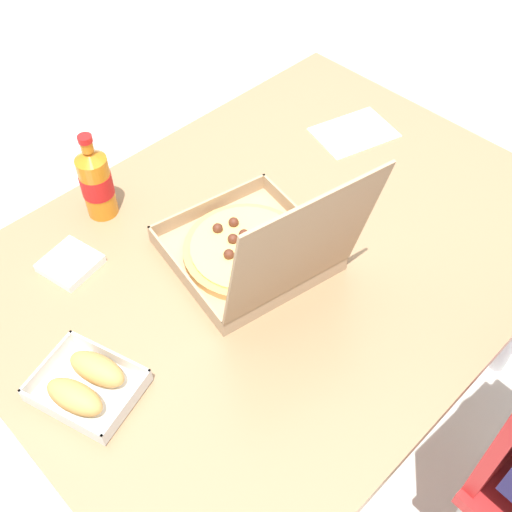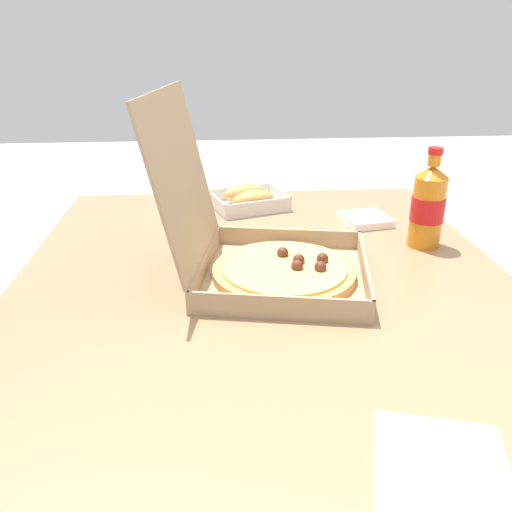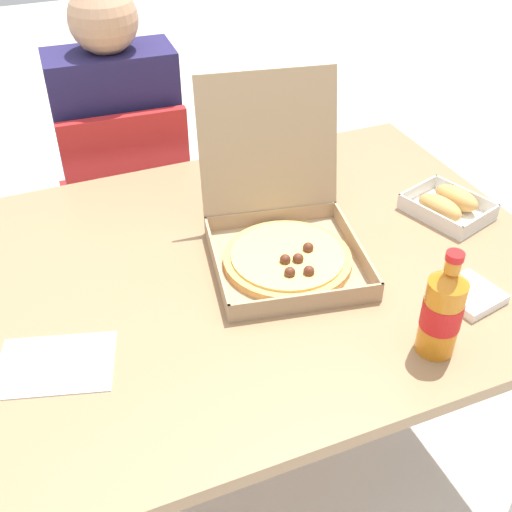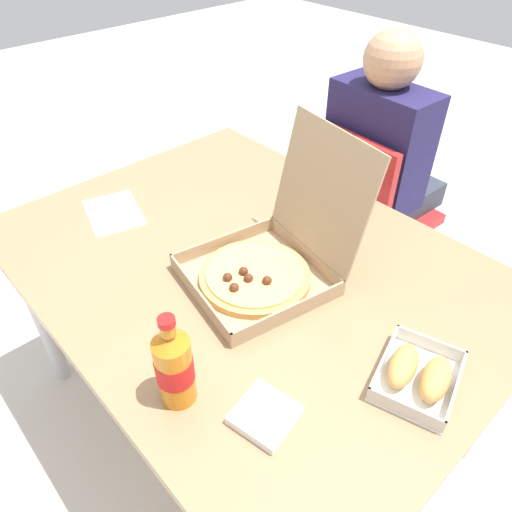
% 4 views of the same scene
% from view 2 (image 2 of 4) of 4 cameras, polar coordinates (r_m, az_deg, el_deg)
% --- Properties ---
extents(dining_table, '(1.34, 0.99, 0.72)m').
position_cam_2_polar(dining_table, '(1.00, 1.33, -8.05)').
color(dining_table, '#997551').
rests_on(dining_table, ground_plane).
extents(pizza_box_open, '(0.38, 0.44, 0.36)m').
position_cam_2_polar(pizza_box_open, '(1.02, 1.17, 0.05)').
color(pizza_box_open, tan).
rests_on(pizza_box_open, dining_table).
extents(bread_side_box, '(0.20, 0.23, 0.06)m').
position_cam_2_polar(bread_side_box, '(1.44, -0.80, 6.32)').
color(bread_side_box, white).
rests_on(bread_side_box, dining_table).
extents(cola_bottle, '(0.07, 0.07, 0.22)m').
position_cam_2_polar(cola_bottle, '(1.22, 18.31, 5.23)').
color(cola_bottle, orange).
rests_on(cola_bottle, dining_table).
extents(paper_menu, '(0.24, 0.20, 0.00)m').
position_cam_2_polar(paper_menu, '(0.66, 19.94, -22.41)').
color(paper_menu, white).
rests_on(paper_menu, dining_table).
extents(napkin_pile, '(0.13, 0.13, 0.02)m').
position_cam_2_polar(napkin_pile, '(1.35, 11.86, 3.94)').
color(napkin_pile, white).
rests_on(napkin_pile, dining_table).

